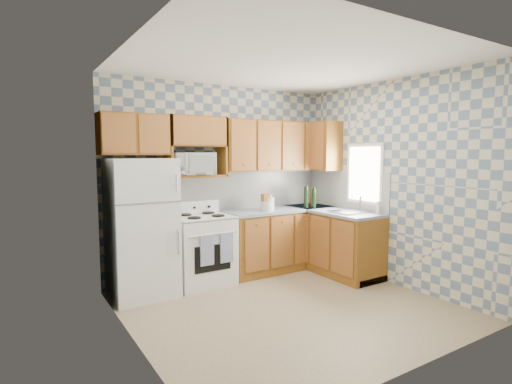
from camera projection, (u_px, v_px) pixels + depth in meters
floor at (287, 307)px, 4.53m from camera, size 3.40×3.40×0.00m
back_wall at (222, 180)px, 5.75m from camera, size 3.40×0.02×2.70m
right_wall at (391, 183)px, 5.31m from camera, size 0.02×3.20×2.70m
backsplash_back at (246, 190)px, 5.97m from camera, size 2.60×0.02×0.56m
backsplash_right at (346, 189)px, 5.99m from camera, size 0.02×1.60×0.56m
refrigerator at (142, 228)px, 4.82m from camera, size 0.75×0.70×1.68m
stove_body at (202, 251)px, 5.31m from camera, size 0.76×0.65×0.90m
cooktop at (202, 217)px, 5.27m from camera, size 0.76×0.65×0.02m
backguard at (193, 207)px, 5.49m from camera, size 0.76×0.08×0.17m
dish_towel_left at (207, 250)px, 4.97m from camera, size 0.18×0.02×0.39m
dish_towel_right at (227, 247)px, 5.11m from camera, size 0.18×0.02×0.39m
base_cabinets_back at (280, 240)px, 6.02m from camera, size 1.75×0.60×0.88m
base_cabinets_right at (331, 241)px, 5.91m from camera, size 0.60×1.60×0.88m
countertop_back at (280, 210)px, 5.97m from camera, size 1.77×0.63×0.04m
countertop_right at (331, 211)px, 5.86m from camera, size 0.63×1.60×0.04m
upper_cabinets_back at (275, 146)px, 6.00m from camera, size 1.75×0.33×0.74m
upper_cabinets_fridge at (133, 134)px, 4.86m from camera, size 0.82×0.33×0.50m
upper_cabinets_right at (319, 146)px, 6.22m from camera, size 0.33×0.70×0.74m
microwave_shelf at (196, 176)px, 5.35m from camera, size 0.80×0.33×0.03m
microwave at (192, 164)px, 5.28m from camera, size 0.55×0.38×0.30m
sink at (349, 212)px, 5.57m from camera, size 0.48×0.40×0.03m
window at (364, 174)px, 5.67m from camera, size 0.02×0.66×0.86m
bottle_0 at (306, 197)px, 6.01m from camera, size 0.07×0.07×0.31m
bottle_1 at (314, 198)px, 6.02m from camera, size 0.07×0.07×0.29m
bottle_2 at (312, 198)px, 6.13m from camera, size 0.07×0.07×0.27m
knife_block at (266, 202)px, 5.77m from camera, size 0.12×0.12×0.24m
electric_kettle at (269, 204)px, 5.79m from camera, size 0.15×0.15×0.19m
food_containers at (267, 206)px, 5.72m from camera, size 0.19×0.19×0.13m
soap_bottle at (379, 208)px, 5.40m from camera, size 0.06×0.06×0.17m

